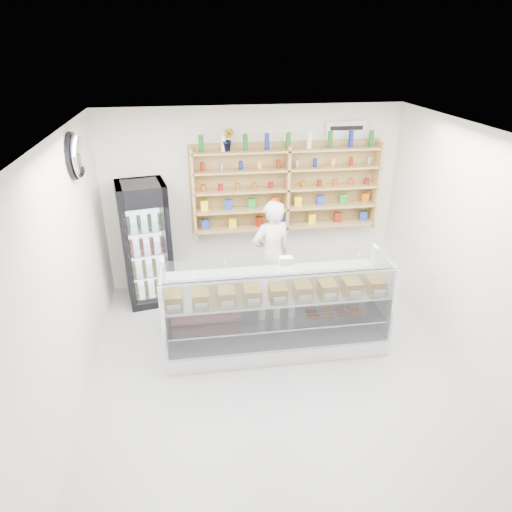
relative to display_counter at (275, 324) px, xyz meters
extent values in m
plane|color=#B3B3B8|center=(-0.03, -0.65, -0.34)|extent=(5.00, 5.00, 0.00)
plane|color=white|center=(-0.03, -0.65, 2.46)|extent=(5.00, 5.00, 0.00)
plane|color=white|center=(-0.03, 1.85, 1.06)|extent=(4.50, 0.00, 4.50)
plane|color=white|center=(-0.03, -3.15, 1.06)|extent=(4.50, 0.00, 4.50)
plane|color=white|center=(-2.28, -0.65, 1.06)|extent=(0.00, 5.00, 5.00)
plane|color=white|center=(2.22, -0.65, 1.06)|extent=(0.00, 5.00, 5.00)
cube|color=white|center=(0.00, -0.01, -0.22)|extent=(2.79, 0.79, 0.23)
cube|color=white|center=(0.00, 0.35, 0.19)|extent=(2.79, 0.05, 0.59)
cube|color=silver|center=(0.00, -0.01, 0.13)|extent=(2.68, 0.70, 0.02)
cube|color=silver|center=(0.00, -0.01, 0.48)|extent=(2.74, 0.73, 0.02)
cube|color=silver|center=(0.00, -0.39, 0.38)|extent=(2.74, 0.11, 0.97)
cube|color=silver|center=(0.00, -0.06, 0.87)|extent=(2.74, 0.55, 0.01)
imported|color=silver|center=(0.12, 1.03, 0.48)|extent=(0.69, 0.54, 1.64)
cube|color=black|center=(-1.66, 1.46, 0.58)|extent=(0.77, 0.76, 1.85)
cube|color=#320436|center=(-1.72, 1.16, 1.37)|extent=(0.65, 0.15, 0.26)
cube|color=silver|center=(-1.72, 1.14, 0.50)|extent=(0.55, 0.11, 1.46)
cube|color=tan|center=(-0.93, 1.69, 1.25)|extent=(0.04, 0.28, 1.33)
cube|color=tan|center=(0.47, 1.69, 1.25)|extent=(0.04, 0.28, 1.33)
cube|color=tan|center=(1.87, 1.69, 1.25)|extent=(0.04, 0.28, 1.33)
cube|color=tan|center=(0.47, 1.69, 0.66)|extent=(2.80, 0.28, 0.03)
cube|color=tan|center=(0.47, 1.69, 0.96)|extent=(2.80, 0.28, 0.03)
cube|color=tan|center=(0.47, 1.69, 1.26)|extent=(2.80, 0.28, 0.03)
cube|color=tan|center=(0.47, 1.69, 1.56)|extent=(2.80, 0.28, 0.03)
cube|color=tan|center=(0.47, 1.69, 1.84)|extent=(2.80, 0.28, 0.03)
imported|color=#1E6626|center=(-0.41, 1.69, 2.02)|extent=(0.21, 0.19, 0.32)
ellipsoid|color=silver|center=(-2.20, 0.55, 2.11)|extent=(0.15, 0.50, 0.50)
cube|color=white|center=(1.37, 1.82, 2.11)|extent=(0.62, 0.03, 0.20)
camera|label=1|loc=(-0.96, -4.81, 3.30)|focal=32.00mm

